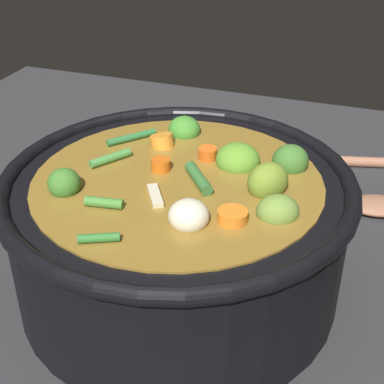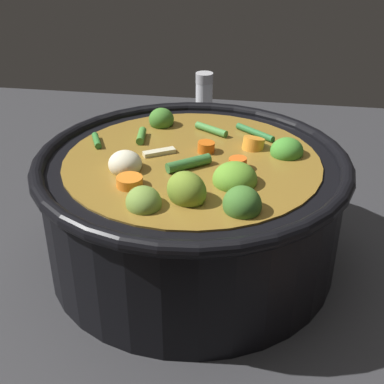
% 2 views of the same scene
% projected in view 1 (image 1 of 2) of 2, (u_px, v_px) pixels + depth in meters
% --- Properties ---
extents(ground_plane, '(1.10, 1.10, 0.00)m').
position_uv_depth(ground_plane, '(179.00, 285.00, 0.58)').
color(ground_plane, '#2D2D30').
extents(cooking_pot, '(0.33, 0.33, 0.15)m').
position_uv_depth(cooking_pot, '(179.00, 230.00, 0.55)').
color(cooking_pot, black).
rests_on(cooking_pot, ground_plane).
extents(wooden_spoon, '(0.20, 0.18, 0.02)m').
position_uv_depth(wooden_spoon, '(371.00, 186.00, 0.74)').
color(wooden_spoon, '#9F674B').
rests_on(wooden_spoon, ground_plane).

